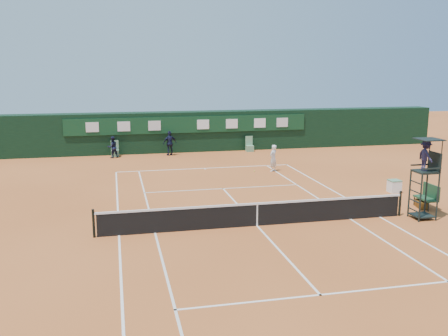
# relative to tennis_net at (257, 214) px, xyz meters

# --- Properties ---
(ground) EXTENTS (90.00, 90.00, 0.00)m
(ground) POSITION_rel_tennis_net_xyz_m (0.00, 0.00, -0.51)
(ground) COLOR #BD612C
(ground) RESTS_ON ground
(court_lines) EXTENTS (11.05, 23.85, 0.01)m
(court_lines) POSITION_rel_tennis_net_xyz_m (0.00, 0.00, -0.50)
(court_lines) COLOR white
(court_lines) RESTS_ON ground
(tennis_net) EXTENTS (12.90, 0.10, 1.10)m
(tennis_net) POSITION_rel_tennis_net_xyz_m (0.00, 0.00, 0.00)
(tennis_net) COLOR black
(tennis_net) RESTS_ON ground
(back_wall) EXTENTS (40.00, 1.65, 3.00)m
(back_wall) POSITION_rel_tennis_net_xyz_m (0.00, 18.74, 1.00)
(back_wall) COLOR black
(back_wall) RESTS_ON ground
(linesman_chair_left) EXTENTS (0.55, 0.50, 1.15)m
(linesman_chair_left) POSITION_rel_tennis_net_xyz_m (-5.50, 17.48, -0.19)
(linesman_chair_left) COLOR #537E5E
(linesman_chair_left) RESTS_ON ground
(linesman_chair_right) EXTENTS (0.55, 0.50, 1.15)m
(linesman_chair_right) POSITION_rel_tennis_net_xyz_m (4.50, 17.48, -0.19)
(linesman_chair_right) COLOR #5E916A
(linesman_chair_right) RESTS_ON ground
(umpire_chair) EXTENTS (0.96, 0.95, 3.42)m
(umpire_chair) POSITION_rel_tennis_net_xyz_m (7.10, -0.56, 1.95)
(umpire_chair) COLOR black
(umpire_chair) RESTS_ON ground
(player_bench) EXTENTS (0.55, 1.20, 1.10)m
(player_bench) POSITION_rel_tennis_net_xyz_m (8.34, 0.84, 0.09)
(player_bench) COLOR #193E24
(player_bench) RESTS_ON ground
(tennis_bag) EXTENTS (0.57, 0.90, 0.31)m
(tennis_bag) POSITION_rel_tennis_net_xyz_m (8.09, 0.96, -0.35)
(tennis_bag) COLOR black
(tennis_bag) RESTS_ON ground
(cooler) EXTENTS (0.57, 0.57, 0.65)m
(cooler) POSITION_rel_tennis_net_xyz_m (8.42, 3.77, -0.18)
(cooler) COLOR white
(cooler) RESTS_ON ground
(tennis_ball) EXTENTS (0.06, 0.06, 0.06)m
(tennis_ball) POSITION_rel_tennis_net_xyz_m (2.82, 10.26, -0.48)
(tennis_ball) COLOR #CEEE37
(tennis_ball) RESTS_ON ground
(player) EXTENTS (0.71, 0.69, 1.64)m
(player) POSITION_rel_tennis_net_xyz_m (3.96, 10.10, 0.31)
(player) COLOR silver
(player) RESTS_ON ground
(ball_kid_left) EXTENTS (0.91, 0.83, 1.52)m
(ball_kid_left) POSITION_rel_tennis_net_xyz_m (-5.65, 16.95, 0.25)
(ball_kid_left) COLOR black
(ball_kid_left) RESTS_ON ground
(ball_kid_right) EXTENTS (1.12, 0.72, 1.78)m
(ball_kid_right) POSITION_rel_tennis_net_xyz_m (-1.59, 17.08, 0.38)
(ball_kid_right) COLOR black
(ball_kid_right) RESTS_ON ground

